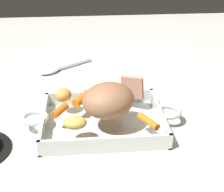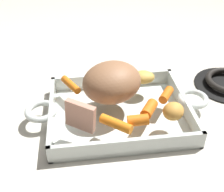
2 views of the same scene
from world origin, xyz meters
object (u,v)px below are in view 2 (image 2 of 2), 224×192
(roasting_dish, at_px, (119,112))
(baby_carrot_southwest, at_px, (149,109))
(potato_corner, at_px, (173,111))
(baby_carrot_northwest, at_px, (71,85))
(baby_carrot_long, at_px, (116,124))
(baby_carrot_short, at_px, (138,120))
(pork_roast, at_px, (112,82))
(baby_carrot_northeast, at_px, (166,94))
(potato_halved, at_px, (143,77))
(roast_slice_thick, at_px, (80,116))

(roasting_dish, height_order, baby_carrot_southwest, baby_carrot_southwest)
(potato_corner, bearing_deg, roasting_dish, 146.11)
(roasting_dish, bearing_deg, baby_carrot_northwest, 146.36)
(roasting_dish, xyz_separation_m, baby_carrot_long, (-0.02, -0.08, 0.04))
(baby_carrot_short, distance_m, baby_carrot_southwest, 0.04)
(baby_carrot_short, relative_size, baby_carrot_northwest, 0.63)
(baby_carrot_short, distance_m, potato_corner, 0.08)
(baby_carrot_southwest, xyz_separation_m, baby_carrot_long, (-0.08, -0.03, -0.00))
(baby_carrot_northwest, bearing_deg, pork_roast, -29.65)
(baby_carrot_southwest, bearing_deg, baby_carrot_northeast, 43.53)
(baby_carrot_northeast, bearing_deg, pork_roast, 172.08)
(baby_carrot_northwest, height_order, baby_carrot_southwest, baby_carrot_southwest)
(pork_roast, relative_size, baby_carrot_southwest, 2.80)
(roasting_dish, height_order, baby_carrot_northwest, baby_carrot_northwest)
(roasting_dish, xyz_separation_m, potato_halved, (0.07, 0.07, 0.04))
(roast_slice_thick, relative_size, potato_halved, 1.09)
(roasting_dish, distance_m, potato_halved, 0.11)
(baby_carrot_southwest, relative_size, potato_corner, 1.04)
(baby_carrot_northwest, xyz_separation_m, potato_corner, (0.21, -0.14, 0.01))
(baby_carrot_northwest, bearing_deg, roast_slice_thick, -82.60)
(roasting_dish, height_order, roast_slice_thick, roast_slice_thick)
(baby_carrot_short, relative_size, baby_carrot_long, 0.62)
(baby_carrot_short, relative_size, potato_halved, 0.75)
(baby_carrot_southwest, height_order, baby_carrot_long, baby_carrot_southwest)
(pork_roast, distance_m, potato_corner, 0.15)
(baby_carrot_short, height_order, potato_corner, potato_corner)
(roasting_dish, xyz_separation_m, roast_slice_thick, (-0.09, -0.07, 0.06))
(pork_roast, xyz_separation_m, baby_carrot_long, (-0.00, -0.10, -0.03))
(roasting_dish, bearing_deg, baby_carrot_northeast, 0.76)
(pork_roast, relative_size, baby_carrot_northeast, 2.63)
(baby_carrot_northwest, bearing_deg, baby_carrot_short, -48.52)
(pork_roast, height_order, baby_carrot_southwest, pork_roast)
(pork_roast, distance_m, baby_carrot_short, 0.11)
(roast_slice_thick, height_order, baby_carrot_northwest, roast_slice_thick)
(roasting_dish, bearing_deg, baby_carrot_short, -71.88)
(roasting_dish, relative_size, baby_carrot_northwest, 6.28)
(pork_roast, height_order, potato_halved, pork_roast)
(pork_roast, bearing_deg, roast_slice_thick, -128.83)
(baby_carrot_northeast, xyz_separation_m, baby_carrot_long, (-0.13, -0.08, -0.00))
(baby_carrot_short, xyz_separation_m, potato_corner, (0.08, 0.01, 0.01))
(potato_halved, xyz_separation_m, potato_corner, (0.03, -0.14, 0.00))
(baby_carrot_northwest, bearing_deg, baby_carrot_southwest, -35.93)
(roast_slice_thick, bearing_deg, pork_roast, 51.17)
(roasting_dish, distance_m, pork_roast, 0.07)
(baby_carrot_northwest, bearing_deg, roasting_dish, -33.64)
(baby_carrot_long, height_order, potato_halved, potato_halved)
(baby_carrot_northwest, height_order, potato_corner, potato_corner)
(pork_roast, xyz_separation_m, potato_halved, (0.08, 0.05, -0.03))
(baby_carrot_northwest, bearing_deg, baby_carrot_long, -60.12)
(roasting_dish, relative_size, baby_carrot_northeast, 8.28)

